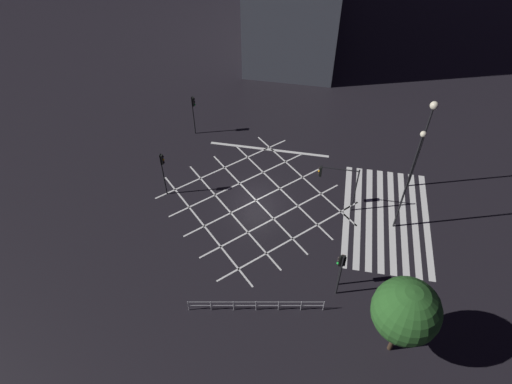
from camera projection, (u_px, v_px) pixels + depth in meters
The scene contains 11 objects.
ground_plane at pixel (256, 200), 38.11m from camera, with size 200.00×200.00×0.00m, color black.
road_markings at pixel (342, 209), 37.44m from camera, with size 16.85×22.50×0.01m.
traffic_light_sw_cross at pixel (340, 265), 30.65m from camera, with size 0.36×0.39×3.27m.
traffic_light_sw_main at pixel (342, 267), 29.75m from camera, with size 0.39×0.36×4.15m.
traffic_light_ne_cross at pixel (193, 108), 42.41m from camera, with size 0.36×0.39×4.16m.
traffic_light_median_south at pixel (337, 179), 35.21m from camera, with size 0.36×3.13×4.43m.
traffic_light_median_north at pixel (163, 166), 36.47m from camera, with size 0.36×0.39×4.36m.
street_lamp_east at pixel (428, 123), 34.63m from camera, with size 0.64×0.64×8.58m.
street_lamp_west at pixel (411, 171), 31.92m from camera, with size 0.43×0.43×9.38m.
street_tree_near at pixel (406, 311), 25.72m from camera, with size 3.95×3.95×6.52m.
pedestrian_railing at pixel (256, 305), 30.38m from camera, with size 1.69×8.96×1.05m.
Camera 1 is at (-25.94, -4.78, 27.52)m, focal length 32.00 mm.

